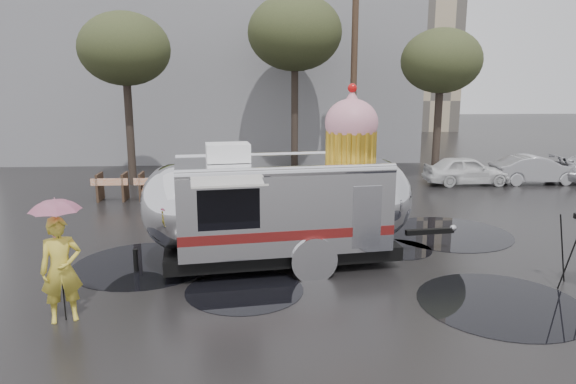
{
  "coord_description": "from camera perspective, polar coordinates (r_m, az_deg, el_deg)",
  "views": [
    {
      "loc": [
        -1.95,
        -8.65,
        4.2
      ],
      "look_at": [
        -1.14,
        3.0,
        1.71
      ],
      "focal_mm": 32.0,
      "sensor_mm": 36.0,
      "label": 1
    }
  ],
  "objects": [
    {
      "name": "ground",
      "position": [
        9.81,
        8.11,
        -13.44
      ],
      "size": [
        120.0,
        120.0,
        0.0
      ],
      "primitive_type": "plane",
      "color": "black",
      "rests_on": "ground"
    },
    {
      "name": "puddles",
      "position": [
        12.41,
        7.1,
        -7.81
      ],
      "size": [
        11.54,
        8.08,
        0.01
      ],
      "color": "black",
      "rests_on": "ground"
    },
    {
      "name": "grey_building",
      "position": [
        32.79,
        -7.86,
        15.97
      ],
      "size": [
        22.0,
        12.0,
        13.0
      ],
      "primitive_type": "cube",
      "color": "slate",
      "rests_on": "ground"
    },
    {
      "name": "utility_pole",
      "position": [
        23.08,
        7.33,
        13.0
      ],
      "size": [
        1.6,
        0.28,
        9.0
      ],
      "color": "#473323",
      "rests_on": "ground"
    },
    {
      "name": "tree_left",
      "position": [
        22.26,
        -17.68,
        14.81
      ],
      "size": [
        3.64,
        3.64,
        6.95
      ],
      "color": "#382D26",
      "rests_on": "ground"
    },
    {
      "name": "tree_mid",
      "position": [
        23.82,
        0.77,
        17.2
      ],
      "size": [
        4.2,
        4.2,
        8.03
      ],
      "color": "#382D26",
      "rests_on": "ground"
    },
    {
      "name": "tree_right",
      "position": [
        23.08,
        16.67,
        13.69
      ],
      "size": [
        3.36,
        3.36,
        6.42
      ],
      "color": "#382D26",
      "rests_on": "ground"
    },
    {
      "name": "barricade_row",
      "position": [
        19.31,
        -14.64,
        0.68
      ],
      "size": [
        4.3,
        0.8,
        1.0
      ],
      "color": "#473323",
      "rests_on": "ground"
    },
    {
      "name": "parked_cars",
      "position": [
        25.04,
        29.36,
        2.51
      ],
      "size": [
        13.2,
        1.9,
        1.5
      ],
      "color": "silver",
      "rests_on": "ground"
    },
    {
      "name": "airstream_trailer",
      "position": [
        11.98,
        -0.48,
        -0.98
      ],
      "size": [
        7.89,
        3.63,
        4.27
      ],
      "rotation": [
        0.0,
        0.0,
        0.13
      ],
      "color": "silver",
      "rests_on": "ground"
    },
    {
      "name": "person_left",
      "position": [
        10.02,
        -23.89,
        -7.89
      ],
      "size": [
        0.81,
        0.67,
        1.92
      ],
      "primitive_type": "imported",
      "rotation": [
        0.0,
        0.0,
        0.36
      ],
      "color": "gold",
      "rests_on": "ground"
    },
    {
      "name": "umbrella_pink",
      "position": [
        9.76,
        -24.36,
        -2.63
      ],
      "size": [
        1.06,
        1.06,
        2.27
      ],
      "color": "pink",
      "rests_on": "ground"
    },
    {
      "name": "tripod",
      "position": [
        12.18,
        29.22,
        -4.94
      ],
      "size": [
        0.63,
        0.64,
        1.6
      ],
      "rotation": [
        0.0,
        0.0,
        -0.23
      ],
      "color": "black",
      "rests_on": "ground"
    }
  ]
}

